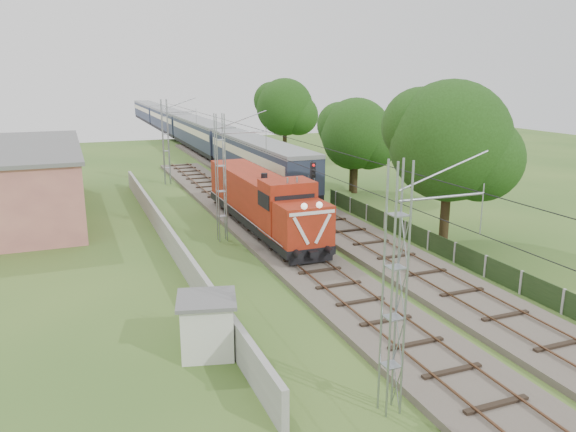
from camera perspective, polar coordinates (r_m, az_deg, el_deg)
name	(u,v)px	position (r m, az deg, el deg)	size (l,w,h in m)	color
ground	(353,303)	(26.50, 6.65, -8.79)	(140.00, 140.00, 0.00)	#325921
track_main	(296,255)	(32.36, 0.81, -4.00)	(4.20, 70.00, 0.45)	#6B6054
track_side	(292,201)	(45.79, 0.41, 1.49)	(4.20, 80.00, 0.45)	#6B6054
catenary	(222,178)	(35.10, -6.76, 3.87)	(3.31, 70.00, 8.00)	gray
boundary_wall	(167,235)	(35.14, -12.21, -1.87)	(0.25, 40.00, 1.50)	#9E9E99
station_building	(23,180)	(46.16, -25.36, 3.31)	(8.40, 20.40, 5.22)	tan
fence	(455,252)	(32.85, 16.60, -3.57)	(0.12, 32.00, 1.20)	black
locomotive	(262,200)	(37.14, -2.63, 1.60)	(2.90, 16.56, 4.21)	black
coach_rake	(183,125)	(87.66, -10.62, 9.03)	(3.17, 94.47, 3.66)	black
signal_post	(312,183)	(37.56, 2.49, 3.35)	(0.52, 0.40, 4.68)	black
relay_hut	(207,325)	(21.73, -8.20, -10.93)	(2.65, 2.65, 2.27)	silver
tree_a	(451,142)	(35.74, 16.27, 7.20)	(7.75, 7.38, 10.05)	#382A17
tree_b	(357,134)	(49.56, 7.01, 8.26)	(6.43, 6.13, 8.34)	#382A17
tree_c	(354,139)	(50.36, 6.75, 7.74)	(5.77, 5.49, 7.48)	#382A17
tree_d	(285,108)	(72.17, -0.26, 10.95)	(7.53, 7.17, 9.77)	#382A17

